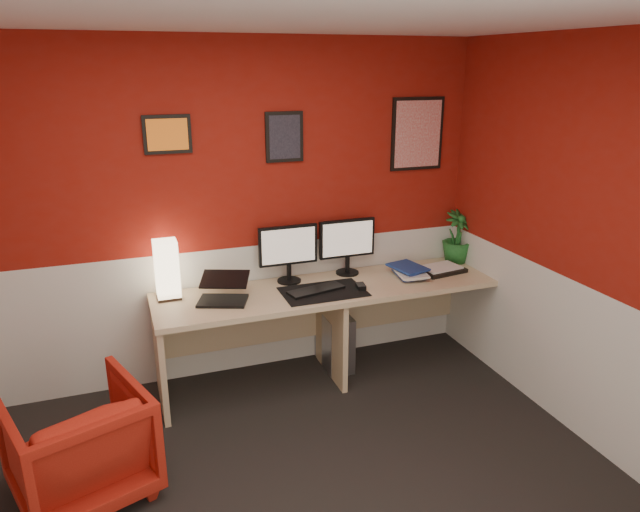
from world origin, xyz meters
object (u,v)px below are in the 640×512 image
(zen_tray, at_px, (441,270))
(armchair, at_px, (79,444))
(monitor_left, at_px, (289,245))
(potted_plant, at_px, (457,237))
(laptop, at_px, (222,287))
(desk, at_px, (331,331))
(pc_tower, at_px, (333,338))
(monitor_right, at_px, (348,238))
(shoji_lamp, at_px, (167,271))

(zen_tray, xyz_separation_m, armchair, (-2.71, -0.79, -0.42))
(monitor_left, height_order, potted_plant, monitor_left)
(potted_plant, relative_size, armchair, 0.61)
(laptop, xyz_separation_m, monitor_left, (0.55, 0.23, 0.18))
(desk, relative_size, pc_tower, 5.78)
(potted_plant, bearing_deg, zen_tray, -145.18)
(monitor_right, distance_m, pc_tower, 0.81)
(zen_tray, bearing_deg, monitor_left, 171.09)
(pc_tower, bearing_deg, zen_tray, -8.18)
(potted_plant, relative_size, pc_tower, 0.96)
(laptop, height_order, monitor_right, monitor_right)
(shoji_lamp, xyz_separation_m, laptop, (0.34, -0.21, -0.09))
(monitor_right, height_order, zen_tray, monitor_right)
(armchair, bearing_deg, desk, -175.89)
(laptop, xyz_separation_m, armchair, (-0.96, -0.75, -0.52))
(desk, relative_size, monitor_left, 4.48)
(shoji_lamp, height_order, pc_tower, shoji_lamp)
(monitor_left, bearing_deg, pc_tower, -8.39)
(potted_plant, bearing_deg, desk, -170.89)
(monitor_right, bearing_deg, monitor_left, -177.59)
(laptop, relative_size, armchair, 0.47)
(monitor_right, xyz_separation_m, pc_tower, (-0.14, -0.07, -0.80))
(desk, xyz_separation_m, potted_plant, (1.18, 0.19, 0.58))
(desk, distance_m, potted_plant, 1.33)
(potted_plant, bearing_deg, armchair, -161.91)
(desk, xyz_separation_m, monitor_right, (0.22, 0.23, 0.66))
(desk, relative_size, potted_plant, 6.04)
(laptop, distance_m, monitor_right, 1.08)
(shoji_lamp, relative_size, pc_tower, 0.89)
(desk, relative_size, monitor_right, 4.48)
(monitor_left, xyz_separation_m, potted_plant, (1.45, -0.02, -0.07))
(zen_tray, xyz_separation_m, potted_plant, (0.24, 0.17, 0.20))
(potted_plant, bearing_deg, shoji_lamp, -179.94)
(monitor_right, relative_size, pc_tower, 1.29)
(shoji_lamp, bearing_deg, armchair, -122.65)
(shoji_lamp, relative_size, potted_plant, 0.93)
(zen_tray, relative_size, armchair, 0.50)
(monitor_right, xyz_separation_m, armchair, (-1.99, -1.00, -0.70))
(shoji_lamp, height_order, armchair, shoji_lamp)
(monitor_right, bearing_deg, desk, -133.95)
(monitor_left, bearing_deg, laptop, -157.40)
(desk, xyz_separation_m, laptop, (-0.81, -0.02, 0.47))
(shoji_lamp, xyz_separation_m, zen_tray, (2.09, -0.17, -0.18))
(desk, height_order, pc_tower, desk)
(shoji_lamp, bearing_deg, laptop, -31.39)
(zen_tray, height_order, pc_tower, zen_tray)
(shoji_lamp, bearing_deg, zen_tray, -4.58)
(potted_plant, distance_m, pc_tower, 1.32)
(desk, xyz_separation_m, monitor_left, (-0.26, 0.21, 0.66))
(potted_plant, bearing_deg, monitor_left, 179.28)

